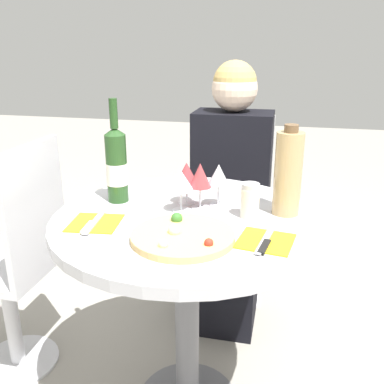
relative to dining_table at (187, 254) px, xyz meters
The scene contains 14 objects.
dining_table is the anchor object (origin of this frame).
chair_behind_diner 0.81m from the dining_table, 86.57° to the left, with size 0.37×0.37×0.96m.
seated_diner 0.66m from the dining_table, 85.81° to the left, with size 0.37×0.46×1.23m.
chair_empty_side 0.71m from the dining_table, behind, with size 0.37×0.37×0.96m.
pizza_large 0.23m from the dining_table, 80.29° to the right, with size 0.30×0.30×0.05m.
wine_bottle 0.39m from the dining_table, 162.18° to the left, with size 0.07×0.07×0.36m.
tall_carafe 0.43m from the dining_table, 17.51° to the left, with size 0.09×0.09×0.29m.
sugar_shaker 0.28m from the dining_table, 10.83° to the left, with size 0.06×0.06×0.11m.
wine_glass_back_right 0.29m from the dining_table, 55.86° to the left, with size 0.07×0.07×0.15m.
wine_glass_front_left 0.25m from the dining_table, 124.39° to the left, with size 0.08×0.08×0.14m.
wine_glass_back_left 0.27m from the dining_table, 103.66° to the left, with size 0.08×0.08×0.15m.
wine_glass_center 0.26m from the dining_table, 72.20° to the left, with size 0.07×0.07×0.16m.
place_setting_left 0.32m from the dining_table, 154.41° to the right, with size 0.17×0.19×0.01m.
place_setting_right 0.33m from the dining_table, 27.83° to the right, with size 0.17×0.19×0.01m.
Camera 1 is at (0.30, -1.24, 1.29)m, focal length 40.00 mm.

